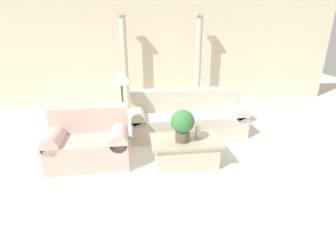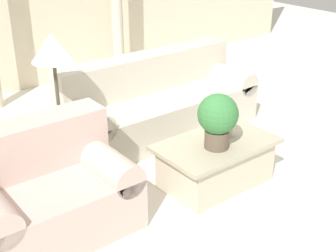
% 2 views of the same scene
% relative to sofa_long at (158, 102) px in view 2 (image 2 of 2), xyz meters
% --- Properties ---
extents(ground_plane, '(16.00, 16.00, 0.00)m').
position_rel_sofa_long_xyz_m(ground_plane, '(-0.27, -0.87, -0.35)').
color(ground_plane, silver).
extents(sofa_long, '(2.31, 0.88, 0.89)m').
position_rel_sofa_long_xyz_m(sofa_long, '(0.00, 0.00, 0.00)').
color(sofa_long, beige).
rests_on(sofa_long, ground_plane).
extents(loveseat, '(1.28, 0.88, 0.89)m').
position_rel_sofa_long_xyz_m(loveseat, '(-1.85, -0.96, 0.01)').
color(loveseat, beige).
rests_on(loveseat, ground_plane).
extents(coffee_table, '(1.12, 0.68, 0.44)m').
position_rel_sofa_long_xyz_m(coffee_table, '(-0.29, -1.29, -0.13)').
color(coffee_table, beige).
rests_on(coffee_table, ground_plane).
extents(potted_plant, '(0.37, 0.37, 0.51)m').
position_rel_sofa_long_xyz_m(potted_plant, '(-0.36, -1.36, 0.38)').
color(potted_plant, brown).
rests_on(potted_plant, coffee_table).
extents(pillar_candle, '(0.10, 0.10, 0.21)m').
position_rel_sofa_long_xyz_m(pillar_candle, '(-0.09, -1.26, 0.19)').
color(pillar_candle, silver).
rests_on(pillar_candle, coffee_table).
extents(floor_lamp, '(0.41, 0.41, 1.39)m').
position_rel_sofa_long_xyz_m(floor_lamp, '(-1.30, -0.12, 0.85)').
color(floor_lamp, '#4C473D').
rests_on(floor_lamp, ground_plane).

